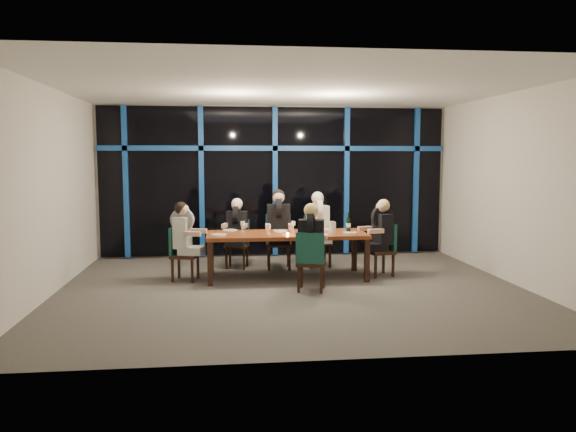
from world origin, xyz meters
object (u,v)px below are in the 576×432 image
at_px(chair_far_left, 238,241).
at_px(chair_far_right, 317,238).
at_px(diner_near_mid, 311,234).
at_px(dining_table, 287,237).
at_px(diner_far_mid, 279,217).
at_px(diner_end_left, 184,229).
at_px(wine_bottle, 348,225).
at_px(chair_end_right, 384,247).
at_px(diner_end_right, 380,226).
at_px(diner_far_left, 237,223).
at_px(water_pitcher, 332,227).
at_px(chair_far_mid, 278,238).
at_px(chair_end_left, 180,251).
at_px(chair_near_mid, 311,258).
at_px(diner_far_right, 318,218).

relative_size(chair_far_left, chair_far_right, 0.92).
bearing_deg(diner_near_mid, dining_table, -58.77).
distance_m(diner_far_mid, diner_end_left, 1.77).
bearing_deg(wine_bottle, chair_far_left, 149.67).
relative_size(chair_end_right, diner_end_right, 1.03).
bearing_deg(diner_far_left, water_pitcher, -22.22).
relative_size(diner_far_mid, water_pitcher, 4.90).
bearing_deg(wine_bottle, chair_end_right, 4.84).
relative_size(diner_end_left, diner_end_right, 0.99).
distance_m(chair_far_left, diner_end_right, 2.59).
distance_m(chair_end_right, water_pitcher, 0.99).
bearing_deg(chair_far_mid, chair_end_left, -150.94).
bearing_deg(diner_far_mid, chair_near_mid, -77.82).
bearing_deg(chair_far_left, chair_far_right, 11.32).
relative_size(chair_far_mid, chair_near_mid, 1.08).
xyz_separation_m(diner_far_right, wine_bottle, (0.34, -0.94, -0.01)).
xyz_separation_m(chair_far_left, diner_end_right, (2.36, -1.02, 0.36)).
relative_size(diner_far_mid, diner_near_mid, 1.08).
distance_m(chair_far_right, diner_near_mid, 1.98).
bearing_deg(chair_far_right, dining_table, -130.15).
distance_m(diner_far_right, diner_near_mid, 1.88).
distance_m(wine_bottle, water_pitcher, 0.30).
distance_m(dining_table, diner_near_mid, 0.97).
relative_size(diner_far_right, water_pitcher, 4.71).
bearing_deg(wine_bottle, water_pitcher, -164.60).
relative_size(chair_far_right, diner_end_right, 1.08).
bearing_deg(chair_end_right, dining_table, -102.08).
bearing_deg(chair_far_right, diner_far_mid, -169.69).
bearing_deg(water_pitcher, diner_far_left, 127.60).
xyz_separation_m(chair_far_mid, chair_near_mid, (0.30, -1.85, -0.04)).
bearing_deg(diner_far_right, chair_far_right, 90.00).
bearing_deg(diner_end_left, chair_far_mid, -48.03).
xyz_separation_m(diner_end_right, wine_bottle, (-0.56, -0.04, 0.03)).
relative_size(chair_near_mid, water_pitcher, 4.66).
relative_size(chair_far_left, water_pitcher, 4.45).
xyz_separation_m(wine_bottle, water_pitcher, (-0.29, -0.08, -0.03)).
bearing_deg(water_pitcher, diner_far_mid, 114.09).
relative_size(dining_table, diner_end_right, 3.04).
bearing_deg(dining_table, chair_far_mid, 93.49).
relative_size(dining_table, wine_bottle, 7.91).
xyz_separation_m(chair_far_mid, wine_bottle, (1.08, -0.89, 0.34)).
height_order(dining_table, wine_bottle, wine_bottle).
xyz_separation_m(dining_table, chair_end_left, (-1.72, 0.02, -0.20)).
bearing_deg(chair_far_left, wine_bottle, -17.72).
height_order(diner_far_left, water_pitcher, diner_far_left).
distance_m(chair_end_right, diner_end_right, 0.36).
bearing_deg(water_pitcher, diner_end_left, 159.66).
relative_size(chair_end_left, wine_bottle, 2.64).
bearing_deg(chair_end_left, diner_far_left, -31.06).
bearing_deg(diner_end_left, wine_bottle, -76.91).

